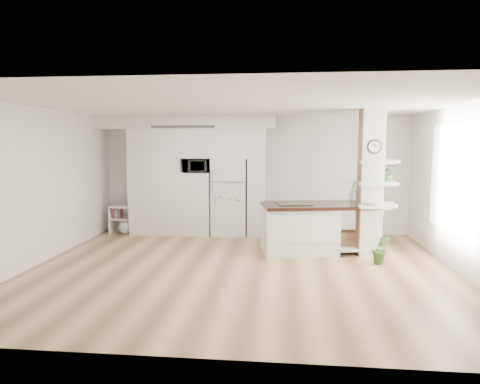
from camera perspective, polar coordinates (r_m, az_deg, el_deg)
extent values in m
cube|color=tan|center=(7.23, 0.11, -10.23)|extent=(7.00, 6.00, 0.01)
cube|color=white|center=(6.95, 0.11, 11.63)|extent=(7.00, 6.00, 0.04)
cube|color=silver|center=(9.94, 1.85, 2.30)|extent=(7.00, 0.04, 2.70)
cube|color=silver|center=(4.01, -4.21, -4.02)|extent=(7.00, 0.04, 2.70)
cube|color=silver|center=(8.09, -25.38, 0.70)|extent=(0.04, 6.00, 2.70)
cube|color=silver|center=(7.47, 27.90, 0.14)|extent=(0.04, 6.00, 2.70)
cube|color=white|center=(10.03, -10.94, 1.36)|extent=(1.20, 0.65, 2.40)
cube|color=white|center=(9.86, -5.72, -1.51)|extent=(0.65, 0.65, 1.42)
cube|color=white|center=(9.76, -5.81, 6.45)|extent=(0.65, 0.65, 0.65)
cube|color=white|center=(9.64, -1.41, 6.48)|extent=(0.85, 0.65, 0.65)
cube|color=white|center=(9.62, 2.30, 1.26)|extent=(0.40, 0.65, 2.40)
cube|color=silver|center=(9.79, -7.18, 9.22)|extent=(4.00, 0.70, 0.30)
cube|color=#262626|center=(9.46, -7.64, 8.64)|extent=(1.40, 0.04, 0.06)
cube|color=silver|center=(9.72, -1.38, -0.61)|extent=(0.78, 0.66, 1.75)
cube|color=#B2B2B7|center=(9.34, -1.65, 1.35)|extent=(0.78, 0.01, 0.03)
cube|color=silver|center=(8.27, 17.04, 1.16)|extent=(0.40, 0.40, 2.70)
cube|color=tan|center=(8.24, 15.60, 1.18)|extent=(0.02, 0.40, 2.70)
cube|color=tan|center=(8.48, 16.77, 1.29)|extent=(0.40, 0.02, 2.70)
cylinder|color=black|center=(8.04, 17.48, 5.78)|extent=(0.25, 0.03, 0.25)
cylinder|color=white|center=(8.02, 17.50, 5.78)|extent=(0.21, 0.01, 0.21)
plane|color=white|center=(7.73, 26.99, 1.49)|extent=(0.00, 2.40, 2.40)
cylinder|color=white|center=(7.10, 14.10, 6.63)|extent=(0.12, 0.12, 0.10)
cube|color=white|center=(8.27, 7.83, -5.01)|extent=(1.50, 1.12, 0.88)
cube|color=white|center=(8.60, 14.30, -6.90)|extent=(0.88, 1.01, 0.04)
cube|color=white|center=(8.65, 16.55, -4.70)|extent=(0.19, 0.88, 0.88)
cube|color=black|center=(8.27, 10.35, -1.75)|extent=(2.23, 1.36, 0.06)
cube|color=black|center=(8.16, 7.17, -1.55)|extent=(0.71, 0.63, 0.01)
cube|color=#A87B51|center=(8.55, 14.00, -5.93)|extent=(0.47, 0.38, 0.26)
cylinder|color=white|center=(8.57, 14.91, -0.62)|extent=(0.12, 0.12, 0.22)
cube|color=white|center=(10.35, -16.69, -3.55)|extent=(0.06, 0.31, 0.64)
cube|color=white|center=(10.13, -14.11, -3.69)|extent=(0.06, 0.31, 0.64)
cube|color=white|center=(10.19, -15.46, -1.93)|extent=(0.56, 0.35, 0.03)
cube|color=white|center=(10.23, -15.42, -3.47)|extent=(0.54, 0.35, 0.03)
sphere|color=silver|center=(10.24, -15.01, -4.55)|extent=(0.31, 0.31, 0.31)
imported|color=#366327|center=(7.81, 18.28, -7.25)|extent=(0.32, 0.27, 0.53)
imported|color=#366327|center=(9.78, 17.77, -4.73)|extent=(0.33, 0.33, 0.45)
imported|color=#2D2D2D|center=(9.72, -5.83, 3.48)|extent=(0.54, 0.37, 0.30)
imported|color=#366327|center=(8.43, 19.15, 2.37)|extent=(0.27, 0.23, 0.30)
imported|color=white|center=(8.02, 17.37, -1.52)|extent=(0.22, 0.22, 0.05)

